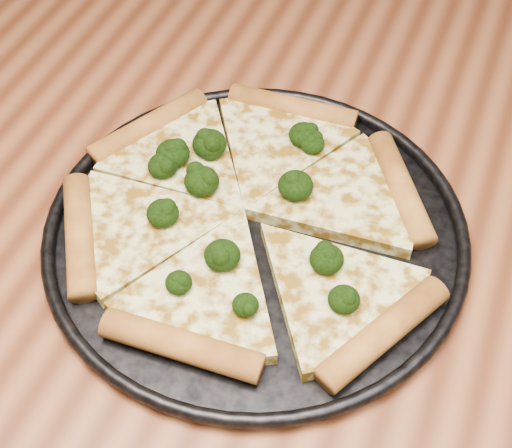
% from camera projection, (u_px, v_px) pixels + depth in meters
% --- Properties ---
extents(dining_table, '(1.20, 0.90, 0.75)m').
position_uv_depth(dining_table, '(298.00, 302.00, 0.72)').
color(dining_table, brown).
rests_on(dining_table, ground).
extents(pizza_pan, '(0.37, 0.37, 0.02)m').
position_uv_depth(pizza_pan, '(256.00, 230.00, 0.64)').
color(pizza_pan, black).
rests_on(pizza_pan, dining_table).
extents(pizza, '(0.35, 0.31, 0.02)m').
position_uv_depth(pizza, '(247.00, 213.00, 0.65)').
color(pizza, '#DEDB88').
rests_on(pizza, pizza_pan).
extents(broccoli_florets, '(0.22, 0.22, 0.02)m').
position_uv_depth(broccoli_florets, '(235.00, 193.00, 0.65)').
color(broccoli_florets, black).
rests_on(broccoli_florets, pizza).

